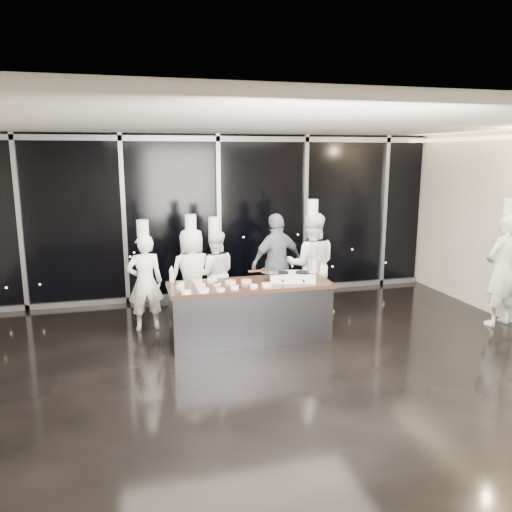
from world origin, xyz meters
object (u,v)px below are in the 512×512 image
Objects in this scene: chef_center at (215,273)px; chef_right at (311,264)px; chef_side at (502,269)px; guest at (277,263)px; stove at (292,277)px; stock_pot at (314,265)px; frying_pan at (270,271)px; demo_counter at (250,311)px; chef_left at (192,274)px; chef_far_left at (145,281)px.

chef_right is at bearing 172.83° from chef_center.
chef_side is (4.52, -1.64, 0.18)m from chef_center.
guest is 0.84× the size of chef_side.
stock_pot is (0.32, -0.10, 0.18)m from stove.
frying_pan is 0.25× the size of chef_right.
chef_right is at bearing -38.57° from chef_side.
frying_pan is 1.34m from guest.
chef_center is 0.83× the size of chef_side.
demo_counter is 1.39× the size of chef_center.
chef_center is 0.86× the size of chef_right.
chef_side reaches higher than chef_center.
chef_far_left is at bearing 7.57° from chef_left.
chef_far_left is at bearing -7.77° from guest.
guest is at bearing -19.63° from chef_right.
chef_left is at bearing 8.31° from chef_right.
stock_pot is 1.11m from chef_right.
chef_left reaches higher than guest.
guest is at bearing 57.01° from demo_counter.
frying_pan reaches higher than demo_counter.
chef_center is (-1.30, 1.38, -0.36)m from stock_pot.
chef_left reaches higher than demo_counter.
demo_counter is at bearing 109.12° from chef_center.
stove reaches higher than demo_counter.
chef_center is at bearing 177.10° from chef_left.
chef_side is at bearing 8.05° from stove.
chef_center is at bearing 131.72° from frying_pan.
chef_right reaches higher than frying_pan.
chef_center reaches higher than frying_pan.
stove is 0.42× the size of chef_far_left.
stove is 0.42× the size of guest.
chef_side reaches higher than stock_pot.
chef_center is (-0.98, 1.28, -0.19)m from stove.
chef_center is (-0.32, 1.25, 0.33)m from demo_counter.
chef_side reaches higher than chef_right.
stock_pot is 0.11× the size of guest.
chef_left reaches higher than stove.
chef_left is 0.41m from chef_center.
chef_far_left reaches higher than demo_counter.
demo_counter is 1.68m from chef_right.
chef_left reaches higher than chef_center.
chef_center is 4.81m from chef_side.
chef_side is at bearing 136.77° from guest.
demo_counter is 1.38× the size of guest.
demo_counter is at bearing -159.66° from frying_pan.
frying_pan is at bearing -177.05° from stove.
stock_pot is at bearing -3.18° from stove.
demo_counter is 1.20× the size of chef_right.
guest is 3.76m from chef_side.
chef_left is (-0.72, 1.18, 0.36)m from demo_counter.
chef_side is (5.72, -1.27, 0.15)m from chef_far_left.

